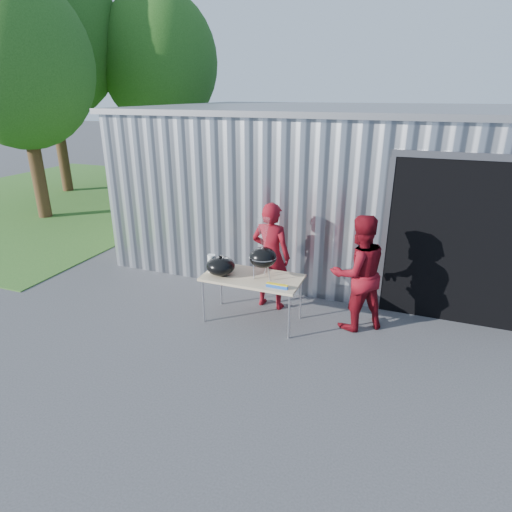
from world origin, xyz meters
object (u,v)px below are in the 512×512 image
at_px(folding_table, 252,279).
at_px(person_bystander, 358,273).
at_px(kettle_grill, 263,252).
at_px(person_cook, 271,256).

bearing_deg(folding_table, person_bystander, 14.51).
distance_m(folding_table, person_bystander, 1.58).
height_order(kettle_grill, person_bystander, person_bystander).
relative_size(kettle_grill, person_bystander, 0.53).
xyz_separation_m(kettle_grill, person_bystander, (1.36, 0.38, -0.29)).
xyz_separation_m(kettle_grill, person_cook, (-0.06, 0.56, -0.28)).
bearing_deg(person_bystander, kettle_grill, -19.84).
bearing_deg(folding_table, kettle_grill, 4.15).
distance_m(person_cook, person_bystander, 1.43).
bearing_deg(person_bystander, folding_table, -21.05).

